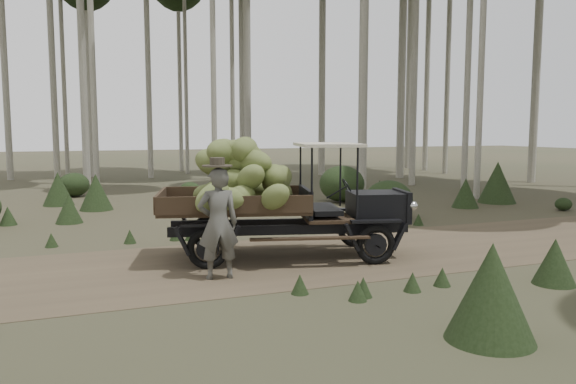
{
  "coord_description": "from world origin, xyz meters",
  "views": [
    {
      "loc": [
        -2.62,
        -9.67,
        2.43
      ],
      "look_at": [
        1.19,
        0.16,
        1.26
      ],
      "focal_mm": 35.0,
      "sensor_mm": 36.0,
      "label": 1
    }
  ],
  "objects": [
    {
      "name": "ground",
      "position": [
        0.0,
        0.0,
        0.0
      ],
      "size": [
        120.0,
        120.0,
        0.0
      ],
      "primitive_type": "plane",
      "color": "#473D2B",
      "rests_on": "ground"
    },
    {
      "name": "dirt_track",
      "position": [
        0.0,
        0.0,
        0.0
      ],
      "size": [
        70.0,
        4.0,
        0.01
      ],
      "primitive_type": "cube",
      "color": "brown",
      "rests_on": "ground"
    },
    {
      "name": "banana_truck",
      "position": [
        0.69,
        0.29,
        1.41
      ],
      "size": [
        4.97,
        2.75,
        2.33
      ],
      "rotation": [
        0.0,
        0.0,
        -0.25
      ],
      "color": "black",
      "rests_on": "ground"
    },
    {
      "name": "farmer",
      "position": [
        -0.43,
        -0.88,
        0.94
      ],
      "size": [
        0.7,
        0.52,
        1.99
      ],
      "rotation": [
        0.0,
        0.0,
        3.06
      ],
      "color": "#4F4E48",
      "rests_on": "ground"
    },
    {
      "name": "undergrowth",
      "position": [
        0.78,
        1.41,
        0.53
      ],
      "size": [
        22.2,
        21.9,
        1.38
      ],
      "color": "#233319",
      "rests_on": "ground"
    }
  ]
}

